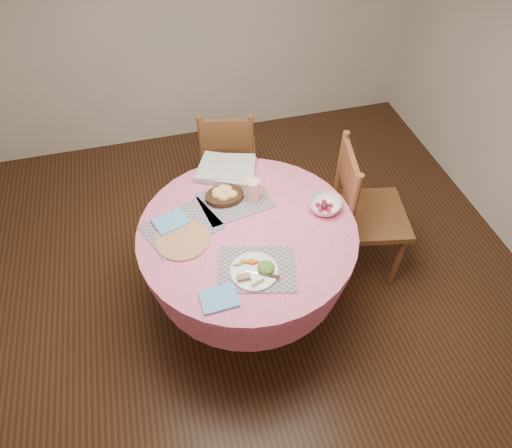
# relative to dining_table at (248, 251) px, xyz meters

# --- Properties ---
(ground) EXTENTS (4.00, 4.00, 0.00)m
(ground) POSITION_rel_dining_table_xyz_m (0.00, 0.00, -0.56)
(ground) COLOR #331C0F
(ground) RESTS_ON ground
(room_envelope) EXTENTS (4.01, 4.01, 2.71)m
(room_envelope) POSITION_rel_dining_table_xyz_m (0.00, 0.00, 1.16)
(room_envelope) COLOR silver
(room_envelope) RESTS_ON ground
(dining_table) EXTENTS (1.24, 1.24, 0.75)m
(dining_table) POSITION_rel_dining_table_xyz_m (0.00, 0.00, 0.00)
(dining_table) COLOR pink
(dining_table) RESTS_ON ground
(chair_right) EXTENTS (0.53, 0.55, 1.02)m
(chair_right) POSITION_rel_dining_table_xyz_m (0.81, 0.16, -0.03)
(chair_right) COLOR brown
(chair_right) RESTS_ON ground
(chair_back) EXTENTS (0.50, 0.48, 0.90)m
(chair_back) POSITION_rel_dining_table_xyz_m (0.10, 1.00, -0.08)
(chair_back) COLOR brown
(chair_back) RESTS_ON ground
(placemat_front) EXTENTS (0.46, 0.39, 0.01)m
(placemat_front) POSITION_rel_dining_table_xyz_m (-0.02, -0.28, 0.20)
(placemat_front) COLOR #157A64
(placemat_front) RESTS_ON dining_table
(placemat_left) EXTENTS (0.48, 0.43, 0.01)m
(placemat_left) POSITION_rel_dining_table_xyz_m (-0.35, 0.11, 0.20)
(placemat_left) COLOR #157A64
(placemat_left) RESTS_ON dining_table
(placemat_back) EXTENTS (0.45, 0.37, 0.01)m
(placemat_back) POSITION_rel_dining_table_xyz_m (-0.02, 0.24, 0.20)
(placemat_back) COLOR #157A64
(placemat_back) RESTS_ON dining_table
(wicker_trivet) EXTENTS (0.30, 0.30, 0.01)m
(wicker_trivet) POSITION_rel_dining_table_xyz_m (-0.36, 0.01, 0.20)
(wicker_trivet) COLOR brown
(wicker_trivet) RESTS_ON dining_table
(napkin_near) EXTENTS (0.19, 0.15, 0.01)m
(napkin_near) POSITION_rel_dining_table_xyz_m (-0.25, -0.41, 0.20)
(napkin_near) COLOR #569CDE
(napkin_near) RESTS_ON dining_table
(napkin_far) EXTENTS (0.22, 0.19, 0.01)m
(napkin_far) POSITION_rel_dining_table_xyz_m (-0.41, 0.16, 0.21)
(napkin_far) COLOR #569CDE
(napkin_far) RESTS_ON placemat_left
(dinner_plate) EXTENTS (0.25, 0.25, 0.05)m
(dinner_plate) POSITION_rel_dining_table_xyz_m (-0.03, -0.31, 0.22)
(dinner_plate) COLOR white
(dinner_plate) RESTS_ON placemat_front
(bread_bowl) EXTENTS (0.23, 0.23, 0.08)m
(bread_bowl) POSITION_rel_dining_table_xyz_m (-0.07, 0.27, 0.23)
(bread_bowl) COLOR black
(bread_bowl) RESTS_ON placemat_back
(latte_mug) EXTENTS (0.12, 0.08, 0.14)m
(latte_mug) POSITION_rel_dining_table_xyz_m (0.09, 0.22, 0.27)
(latte_mug) COLOR beige
(latte_mug) RESTS_ON placemat_back
(fruit_bowl) EXTENTS (0.21, 0.21, 0.06)m
(fruit_bowl) POSITION_rel_dining_table_xyz_m (0.47, 0.04, 0.22)
(fruit_bowl) COLOR white
(fruit_bowl) RESTS_ON dining_table
(newspaper_stack) EXTENTS (0.42, 0.39, 0.04)m
(newspaper_stack) POSITION_rel_dining_table_xyz_m (-0.01, 0.50, 0.22)
(newspaper_stack) COLOR silver
(newspaper_stack) RESTS_ON dining_table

